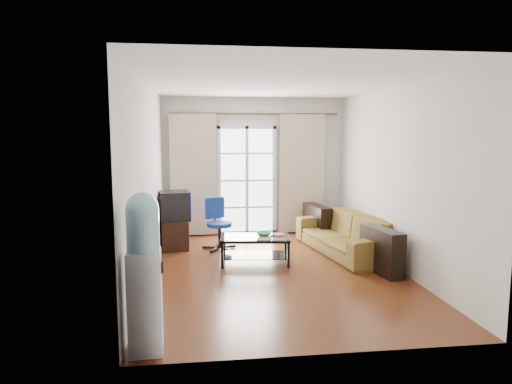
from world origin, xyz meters
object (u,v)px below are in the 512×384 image
Objects in this scene: sofa at (345,234)px; tv_stand at (174,234)px; coffee_table at (255,246)px; water_cooler at (144,270)px; task_chair at (219,234)px; crt_tv at (173,206)px.

tv_stand is at bearing -113.59° from sofa.
water_cooler is at bearing -116.08° from coffee_table.
coffee_table is at bearing -83.03° from task_chair.
tv_stand reaches higher than coffee_table.
task_chair is at bearing 118.28° from coffee_table.
tv_stand is (-2.86, 0.72, -0.08)m from sofa.
coffee_table is 1.80m from crt_tv.
coffee_table is at bearing -49.30° from tv_stand.
sofa is 2.95m from tv_stand.
sofa reaches higher than tv_stand.
sofa is 2.99m from crt_tv.
coffee_table is at bearing -50.30° from crt_tv.
coffee_table is 0.75× the size of water_cooler.
sofa is 2.13× the size of coffee_table.
sofa is at bearing -35.83° from task_chair.
tv_stand is at bearing -91.47° from crt_tv.
task_chair is at bearing -22.54° from crt_tv.
task_chair is (-2.09, 0.54, -0.07)m from sofa.
water_cooler reaches higher than task_chair.
water_cooler is (-0.83, -3.72, 0.51)m from task_chair.
coffee_table is at bearing 61.06° from water_cooler.
coffee_table is 3.11m from water_cooler.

